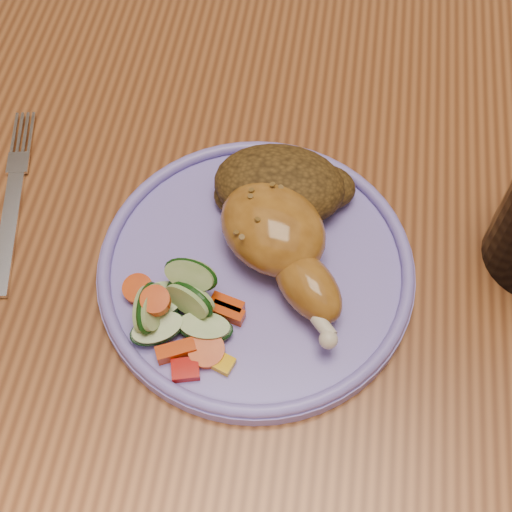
{
  "coord_description": "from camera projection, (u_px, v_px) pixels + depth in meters",
  "views": [
    {
      "loc": [
        -0.04,
        -0.4,
        1.24
      ],
      "look_at": [
        -0.08,
        -0.12,
        0.78
      ],
      "focal_mm": 50.0,
      "sensor_mm": 36.0,
      "label": 1
    }
  ],
  "objects": [
    {
      "name": "rice_pilaf",
      "position": [
        282.0,
        186.0,
        0.57
      ],
      "size": [
        0.11,
        0.08,
        0.05
      ],
      "color": "#4B3312",
      "rests_on": "plate"
    },
    {
      "name": "plate_rim",
      "position": [
        256.0,
        263.0,
        0.55
      ],
      "size": [
        0.25,
        0.25,
        0.01
      ],
      "primitive_type": "torus",
      "color": "#7B6ACD",
      "rests_on": "plate"
    },
    {
      "name": "chicken_leg",
      "position": [
        281.0,
        241.0,
        0.54
      ],
      "size": [
        0.13,
        0.15,
        0.05
      ],
      "color": "#9F6421",
      "rests_on": "plate"
    },
    {
      "name": "dining_table",
      "position": [
        358.0,
        217.0,
        0.69
      ],
      "size": [
        0.9,
        1.4,
        0.75
      ],
      "color": "brown",
      "rests_on": "ground"
    },
    {
      "name": "ground",
      "position": [
        312.0,
        429.0,
        1.26
      ],
      "size": [
        4.0,
        4.0,
        0.0
      ],
      "primitive_type": "plane",
      "color": "#59311E",
      "rests_on": "ground"
    },
    {
      "name": "fork",
      "position": [
        12.0,
        205.0,
        0.59
      ],
      "size": [
        0.05,
        0.17,
        0.0
      ],
      "color": "silver",
      "rests_on": "dining_table"
    },
    {
      "name": "plate",
      "position": [
        256.0,
        270.0,
        0.56
      ],
      "size": [
        0.25,
        0.25,
        0.01
      ],
      "primitive_type": "cylinder",
      "color": "#7B6ACD",
      "rests_on": "dining_table"
    },
    {
      "name": "vegetable_pile",
      "position": [
        176.0,
        309.0,
        0.52
      ],
      "size": [
        0.1,
        0.1,
        0.05
      ],
      "color": "#A50A05",
      "rests_on": "plate"
    }
  ]
}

